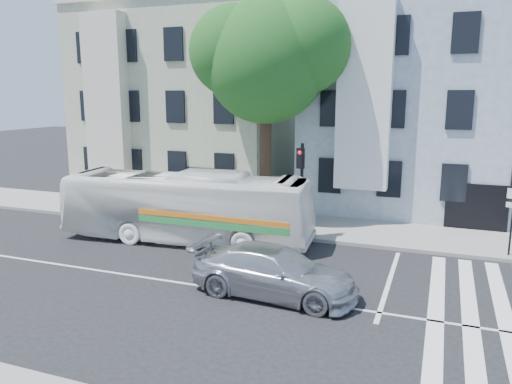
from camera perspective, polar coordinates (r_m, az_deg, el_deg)
The scene contains 9 objects.
ground at distance 16.87m, azimuth -8.92°, elevation -10.19°, with size 120.00×120.00×0.00m, color black.
sidewalk_far at distance 23.77m, azimuth 0.64°, elevation -3.48°, with size 80.00×4.00×0.15m, color gray.
building_left at distance 32.24m, azimuth -6.87°, elevation 10.08°, with size 12.00×10.00×11.00m, color #A5A88D.
building_right at distance 28.60m, azimuth 19.23°, elevation 9.40°, with size 12.00×10.00×11.00m, color #8895A2.
street_tree at distance 23.71m, azimuth 1.46°, elevation 15.39°, with size 7.30×5.90×11.10m.
bus at distance 20.96m, azimuth -7.99°, elevation -1.68°, with size 10.57×2.47×2.94m, color white.
sedan at distance 15.47m, azimuth 2.07°, elevation -9.08°, with size 5.20×2.11×1.51m, color silver.
hedge at distance 23.09m, azimuth -6.43°, elevation -2.91°, with size 8.50×0.84×0.70m, color #23531B, non-canonical shape.
traffic_signal at distance 20.56m, azimuth 5.18°, elevation 1.50°, with size 0.41×0.53×4.11m.
Camera 1 is at (7.90, -13.58, 6.14)m, focal length 35.00 mm.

